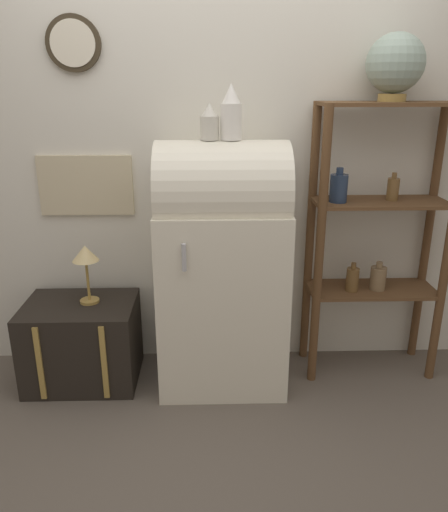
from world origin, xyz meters
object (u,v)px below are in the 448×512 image
refrigerator (222,265)px  vase_center (231,114)px  suitcase_trunk (82,342)px  globe (395,64)px  desk_lamp (86,258)px  vase_left (209,123)px

refrigerator → vase_center: 0.82m
refrigerator → suitcase_trunk: (-0.83, 0.01, -0.48)m
globe → vase_center: size_ratio=1.23×
suitcase_trunk → globe: 2.33m
suitcase_trunk → globe: bearing=3.8°
globe → vase_center: bearing=-172.2°
desk_lamp → refrigerator: bearing=-2.4°
vase_left → vase_center: 0.12m
vase_left → desk_lamp: vase_left is taller
refrigerator → vase_left: bearing=178.6°
globe → vase_left: size_ratio=1.87×
suitcase_trunk → desk_lamp: bearing=23.8°
suitcase_trunk → vase_center: vase_center is taller
refrigerator → vase_left: 0.78m
vase_left → desk_lamp: bearing=177.5°
suitcase_trunk → globe: size_ratio=1.85×
globe → vase_left: 1.02m
globe → vase_left: (-0.97, -0.12, -0.29)m
globe → desk_lamp: 1.97m
globe → vase_left: bearing=-173.0°
vase_left → desk_lamp: (-0.71, 0.03, -0.74)m
vase_left → refrigerator: bearing=-1.4°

